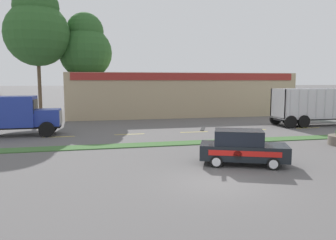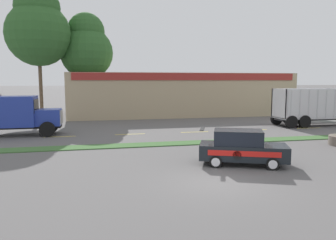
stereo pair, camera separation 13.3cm
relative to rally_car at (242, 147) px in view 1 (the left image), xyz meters
The scene contains 11 objects.
ground_plane 3.46m from the rally_car, 130.93° to the right, with size 600.00×600.00×0.00m, color #5B5959.
grass_verge 6.54m from the rally_car, 109.72° to the left, with size 120.00×1.43×0.06m, color #3D6633.
centre_line_3 14.74m from the rally_car, 132.65° to the left, with size 2.40×0.14×0.01m, color yellow.
centre_line_4 11.78m from the rally_car, 112.88° to the left, with size 2.40×0.14×0.01m, color yellow.
centre_line_5 10.89m from the rally_car, 85.60° to the left, with size 2.40×0.14×0.01m, color yellow.
centre_line_6 12.52m from the rally_car, 60.06° to the left, with size 2.40×0.14×0.01m, color yellow.
centre_line_7 15.91m from the rally_car, 42.93° to the left, with size 2.40×0.14×0.01m, color yellow.
rally_car is the anchor object (origin of this frame).
store_building_backdrop 26.90m from the rally_car, 83.13° to the left, with size 27.09×12.10×5.18m.
tree_behind_left 26.75m from the rally_car, 120.59° to the left, with size 6.61×6.61×14.04m.
tree_behind_centre 25.99m from the rally_car, 108.85° to the left, with size 5.90×5.90×11.86m.
Camera 1 is at (-5.05, -12.55, 4.24)m, focal length 35.00 mm.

